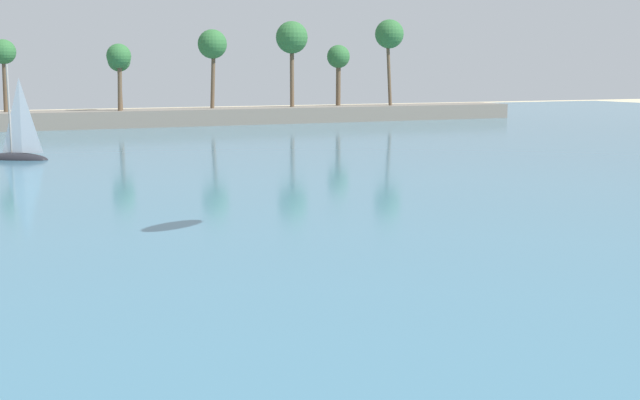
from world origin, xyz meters
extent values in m
cube|color=teal|center=(0.00, 65.52, 0.03)|extent=(220.00, 118.40, 0.06)
cube|color=slate|center=(0.00, 84.72, 0.90)|extent=(112.48, 6.00, 1.80)
cylinder|color=brown|center=(8.88, 84.11, 4.38)|extent=(0.46, 0.37, 5.16)
sphere|color=#2D6633|center=(8.88, 84.11, 6.95)|extent=(2.34, 2.34, 2.34)
cylinder|color=brown|center=(34.69, 85.78, 4.68)|extent=(0.63, 0.76, 5.78)
sphere|color=#2D6633|center=(34.69, 85.78, 7.55)|extent=(2.70, 2.70, 2.70)
cylinder|color=brown|center=(8.70, 83.14, 4.58)|extent=(0.58, 0.58, 5.59)
sphere|color=#2D6633|center=(8.70, 83.14, 7.37)|extent=(2.49, 2.49, 2.49)
cylinder|color=brown|center=(-2.16, 85.28, 4.77)|extent=(0.58, 0.68, 5.96)
sphere|color=#2D6633|center=(-2.16, 85.28, 7.74)|extent=(2.44, 2.44, 2.44)
cylinder|color=brown|center=(28.46, 84.98, 5.71)|extent=(0.63, 0.83, 7.85)
sphere|color=#2D6633|center=(28.46, 84.98, 9.63)|extent=(3.64, 3.64, 3.64)
cylinder|color=brown|center=(40.41, 83.82, 5.99)|extent=(0.79, 0.59, 8.40)
sphere|color=#2D6633|center=(40.41, 83.82, 10.18)|extent=(3.39, 3.39, 3.39)
cylinder|color=brown|center=(19.09, 84.83, 5.28)|extent=(0.71, 0.56, 6.97)
sphere|color=#2D6633|center=(19.09, 84.83, 8.75)|extent=(3.17, 3.17, 3.17)
ellipsoid|color=black|center=(-3.22, 55.16, 0.06)|extent=(4.59, 3.72, 0.92)
cylinder|color=gray|center=(-3.41, 55.29, 3.40)|extent=(0.14, 0.14, 5.75)
pyramid|color=silver|center=(-2.76, 54.85, 2.97)|extent=(1.79, 1.28, 4.89)
camera|label=1|loc=(-6.18, -0.98, 5.76)|focal=45.03mm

